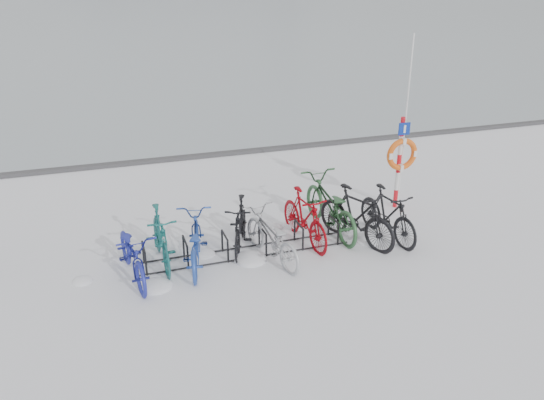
{
  "coord_description": "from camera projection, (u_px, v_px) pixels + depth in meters",
  "views": [
    {
      "loc": [
        -2.27,
        -8.41,
        4.72
      ],
      "look_at": [
        0.74,
        0.6,
        0.74
      ],
      "focal_mm": 35.0,
      "sensor_mm": 36.0,
      "label": 1
    }
  ],
  "objects": [
    {
      "name": "ground",
      "position": [
        244.0,
        254.0,
        9.84
      ],
      "size": [
        900.0,
        900.0,
        0.0
      ],
      "primitive_type": "plane",
      "color": "white",
      "rests_on": "ground"
    },
    {
      "name": "bike_8",
      "position": [
        388.0,
        213.0,
        10.27
      ],
      "size": [
        0.73,
        1.8,
        1.05
      ],
      "primitive_type": "imported",
      "rotation": [
        0.0,
        0.0,
        0.14
      ],
      "color": "black",
      "rests_on": "ground"
    },
    {
      "name": "bike_rack",
      "position": [
        244.0,
        245.0,
        9.77
      ],
      "size": [
        4.0,
        0.48,
        0.46
      ],
      "color": "black",
      "rests_on": "ground"
    },
    {
      "name": "bike_5",
      "position": [
        305.0,
        216.0,
        10.12
      ],
      "size": [
        0.68,
        1.8,
        1.06
      ],
      "primitive_type": "imported",
      "rotation": [
        0.0,
        0.0,
        0.11
      ],
      "color": "#92050E",
      "rests_on": "ground"
    },
    {
      "name": "bike_6",
      "position": [
        330.0,
        204.0,
        10.55
      ],
      "size": [
        0.85,
        2.21,
        1.14
      ],
      "primitive_type": "imported",
      "rotation": [
        0.0,
        0.0,
        3.18
      ],
      "color": "#2A5631",
      "rests_on": "ground"
    },
    {
      "name": "bike_7",
      "position": [
        356.0,
        214.0,
        10.11
      ],
      "size": [
        1.2,
        1.93,
        1.12
      ],
      "primitive_type": "imported",
      "rotation": [
        0.0,
        0.0,
        0.39
      ],
      "color": "black",
      "rests_on": "ground"
    },
    {
      "name": "bike_4",
      "position": [
        271.0,
        235.0,
        9.49
      ],
      "size": [
        1.0,
        1.88,
        0.94
      ],
      "primitive_type": "imported",
      "rotation": [
        0.0,
        0.0,
        3.36
      ],
      "color": "#A8AAAF",
      "rests_on": "ground"
    },
    {
      "name": "bike_0",
      "position": [
        132.0,
        252.0,
        8.9
      ],
      "size": [
        0.87,
        1.9,
        0.96
      ],
      "primitive_type": "imported",
      "rotation": [
        0.0,
        0.0,
        0.13
      ],
      "color": "navy",
      "rests_on": "ground"
    },
    {
      "name": "lifebuoy_station",
      "position": [
        402.0,
        154.0,
        11.33
      ],
      "size": [
        0.72,
        0.22,
        3.72
      ],
      "color": "red",
      "rests_on": "ground"
    },
    {
      "name": "bike_3",
      "position": [
        240.0,
        223.0,
        9.9
      ],
      "size": [
        1.03,
        1.69,
        0.98
      ],
      "primitive_type": "imported",
      "rotation": [
        0.0,
        0.0,
        -0.38
      ],
      "color": "black",
      "rests_on": "ground"
    },
    {
      "name": "snow_drifts",
      "position": [
        258.0,
        253.0,
        9.86
      ],
      "size": [
        5.75,
        1.99,
        0.21
      ],
      "color": "white",
      "rests_on": "ground"
    },
    {
      "name": "bike_1",
      "position": [
        161.0,
        236.0,
        9.35
      ],
      "size": [
        0.53,
        1.75,
        1.04
      ],
      "primitive_type": "imported",
      "rotation": [
        0.0,
        0.0,
        0.02
      ],
      "color": "#185E5C",
      "rests_on": "ground"
    },
    {
      "name": "bike_2",
      "position": [
        194.0,
        240.0,
        9.31
      ],
      "size": [
        0.99,
        1.89,
        0.94
      ],
      "primitive_type": "imported",
      "rotation": [
        0.0,
        0.0,
        2.93
      ],
      "color": "#2344A1",
      "rests_on": "ground"
    },
    {
      "name": "quay_edge",
      "position": [
        188.0,
        157.0,
        14.98
      ],
      "size": [
        400.0,
        0.25,
        0.1
      ],
      "primitive_type": "cube",
      "color": "#3F3F42",
      "rests_on": "ground"
    }
  ]
}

